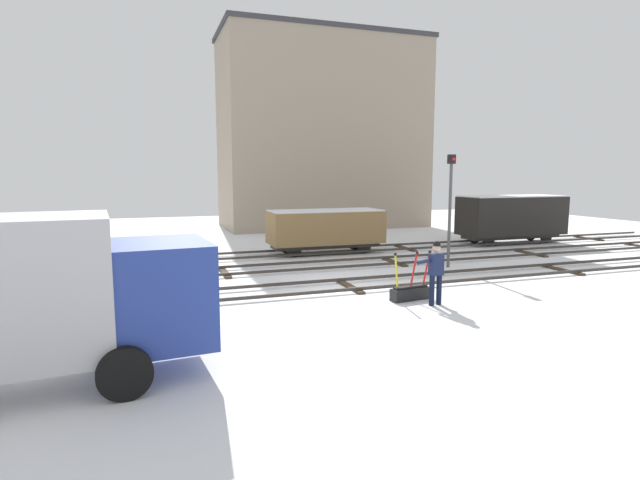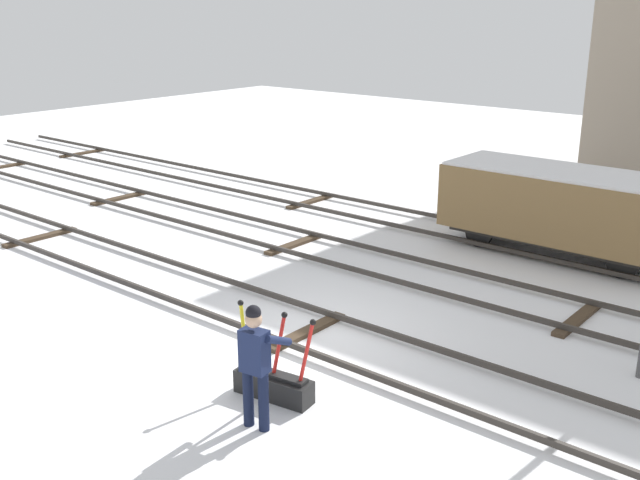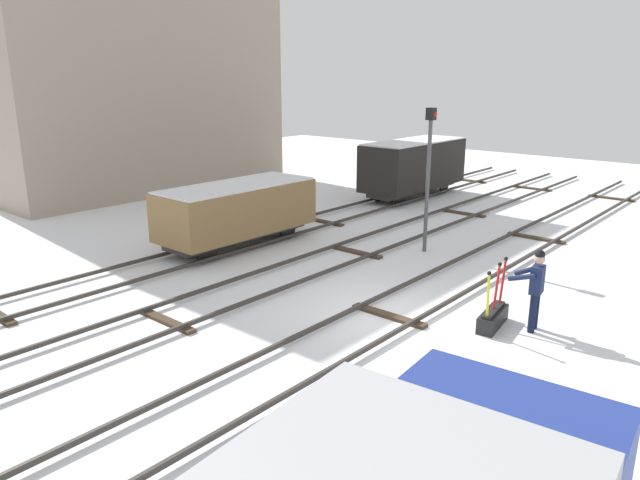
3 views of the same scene
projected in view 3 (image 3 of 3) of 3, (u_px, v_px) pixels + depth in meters
ground_plane at (389, 317)px, 13.55m from camera, size 60.00×60.00×0.00m
track_main_line at (389, 313)px, 13.52m from camera, size 44.00×1.94×0.18m
track_siding_near at (276, 278)px, 15.82m from camera, size 44.00×1.94×0.18m
track_siding_far at (197, 254)px, 17.93m from camera, size 44.00×1.94×0.18m
switch_lever_frame at (493, 316)px, 13.01m from camera, size 1.37×0.54×1.45m
rail_worker at (535, 285)px, 12.60m from camera, size 0.61×0.72×1.83m
signal_post at (429, 167)px, 17.88m from camera, size 0.24×0.32×4.44m
apartment_building at (128, 49)px, 27.84m from camera, size 14.08×6.74×13.04m
freight_car_back_track at (414, 165)px, 26.45m from camera, size 5.67×2.13×2.55m
freight_car_near_switch at (237, 210)px, 18.85m from camera, size 5.27×2.09×2.04m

